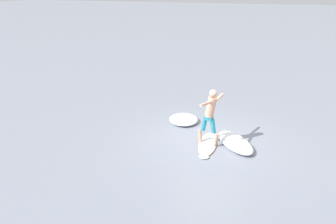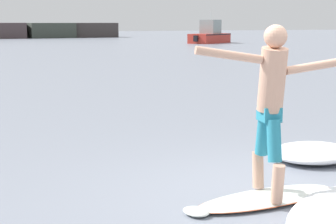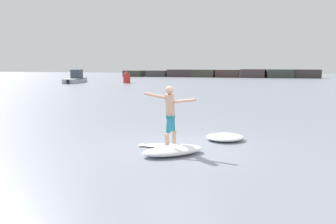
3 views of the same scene
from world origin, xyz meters
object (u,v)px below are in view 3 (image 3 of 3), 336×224
at_px(surfboard, 170,146).
at_px(channel_marker_buoy, 127,78).
at_px(fishing_boat_near_jetty, 76,78).
at_px(surfer, 170,110).

bearing_deg(surfboard, channel_marker_buoy, 113.46).
xyz_separation_m(fishing_boat_near_jetty, channel_marker_buoy, (8.11, 0.18, 0.17)).
bearing_deg(surfer, surfboard, 122.28).
bearing_deg(fishing_boat_near_jetty, surfboard, -56.23).
xyz_separation_m(surfer, channel_marker_buoy, (-15.25, 35.12, -0.39)).
relative_size(surfboard, fishing_boat_near_jetty, 0.22).
bearing_deg(channel_marker_buoy, surfboard, -66.54).
xyz_separation_m(surfboard, surfer, (0.03, -0.04, 1.15)).
bearing_deg(surfboard, fishing_boat_near_jetty, 123.77).
xyz_separation_m(surfer, fishing_boat_near_jetty, (-23.37, 34.94, -0.56)).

